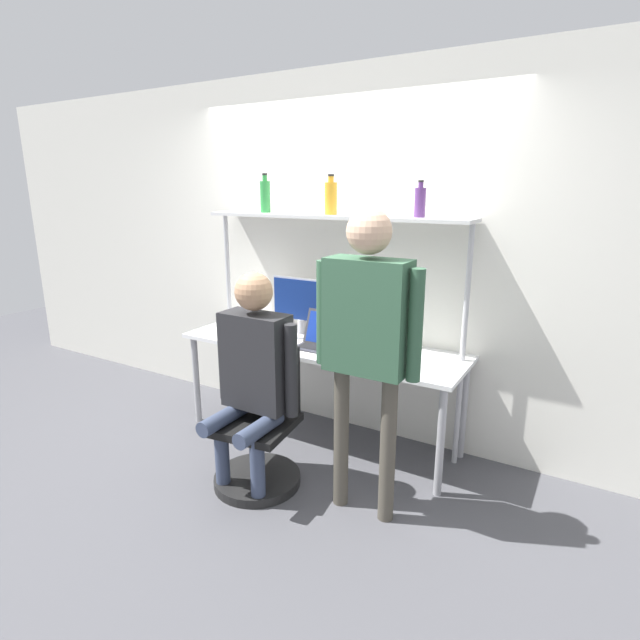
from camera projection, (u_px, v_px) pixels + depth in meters
name	position (u px, v px, depth m)	size (l,w,h in m)	color
ground_plane	(296.00, 457.00, 3.57)	(12.00, 12.00, 0.00)	#4C4C51
wall_back	(344.00, 258.00, 3.80)	(8.00, 0.06, 2.70)	silver
desk	(320.00, 353.00, 3.68)	(2.14, 0.65, 0.76)	white
shelf_unit	(332.00, 243.00, 3.61)	(2.03, 0.30, 1.68)	silver
monitor	(301.00, 305.00, 3.83)	(0.51, 0.24, 0.45)	#B7B7BC
laptop	(321.00, 337.00, 3.59)	(0.30, 0.26, 0.25)	#333338
cell_phone	(350.00, 355.00, 3.40)	(0.07, 0.15, 0.01)	#264C8C
office_chair	(259.00, 443.00, 3.22)	(0.56, 0.56, 0.89)	black
person_seated	(253.00, 366.00, 3.04)	(0.59, 0.48, 1.39)	#38425B
person_standing	(367.00, 326.00, 2.69)	(0.62, 0.24, 1.77)	#4C473D
bottle_amber	(331.00, 198.00, 3.53)	(0.09, 0.09, 0.28)	gold
bottle_green	(265.00, 196.00, 3.81)	(0.08, 0.08, 0.29)	#2D8C3F
bottle_purple	(420.00, 202.00, 3.21)	(0.07, 0.07, 0.23)	#593372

